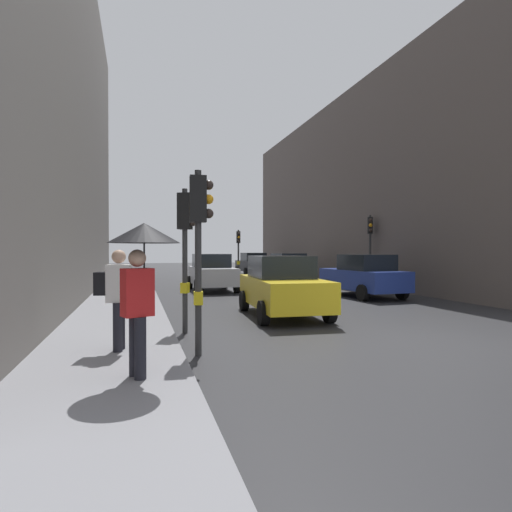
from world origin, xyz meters
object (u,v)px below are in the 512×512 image
object	(u,v)px
car_silver_hatchback	(212,272)
car_white_compact	(287,268)
car_dark_suv	(253,264)
pedestrian_with_black_backpack	(116,293)
pedestrian_with_umbrella	(142,256)
car_yellow_taxi	(282,286)
traffic_light_near_right	(186,234)
traffic_light_far_median	(238,245)
traffic_light_mid_street	(370,238)
traffic_light_near_left	(199,228)
car_blue_van	(364,276)

from	to	relation	value
car_silver_hatchback	car_white_compact	size ratio (longest dim) A/B	0.99
car_dark_suv	pedestrian_with_black_backpack	size ratio (longest dim) A/B	2.38
pedestrian_with_umbrella	pedestrian_with_black_backpack	size ratio (longest dim) A/B	1.21
pedestrian_with_black_backpack	car_silver_hatchback	bearing A→B (deg)	72.64
car_yellow_taxi	car_dark_suv	xyz separation A→B (m)	(4.74, 20.42, 0.00)
traffic_light_near_right	car_silver_hatchback	bearing A→B (deg)	76.84
traffic_light_far_median	traffic_light_mid_street	bearing A→B (deg)	-67.46
traffic_light_mid_street	car_silver_hatchback	distance (m)	8.13
traffic_light_near_left	car_yellow_taxi	xyz separation A→B (m)	(3.00, 3.97, -1.45)
car_white_compact	car_yellow_taxi	bearing A→B (deg)	-110.78
traffic_light_mid_street	car_blue_van	world-z (taller)	traffic_light_mid_street
traffic_light_mid_street	car_silver_hatchback	xyz separation A→B (m)	(-7.86, 1.22, -1.69)
pedestrian_with_umbrella	traffic_light_near_left	bearing A→B (deg)	57.11
pedestrian_with_black_backpack	traffic_light_near_left	bearing A→B (deg)	-4.74
car_blue_van	traffic_light_far_median	bearing A→B (deg)	98.52
car_white_compact	car_blue_van	xyz separation A→B (m)	(0.16, -8.76, 0.00)
car_blue_van	car_silver_hatchback	bearing A→B (deg)	141.23
car_silver_hatchback	pedestrian_with_umbrella	world-z (taller)	pedestrian_with_umbrella
traffic_light_near_right	car_yellow_taxi	distance (m)	3.78
traffic_light_near_right	pedestrian_with_black_backpack	distance (m)	2.77
traffic_light_far_median	traffic_light_near_right	xyz separation A→B (m)	(-5.91, -19.38, -0.04)
car_silver_hatchback	traffic_light_mid_street	bearing A→B (deg)	-8.83
traffic_light_mid_street	car_dark_suv	xyz separation A→B (m)	(-2.49, 13.27, -1.69)
car_silver_hatchback	traffic_light_far_median	bearing A→B (deg)	69.04
car_silver_hatchback	car_white_compact	distance (m)	6.91
traffic_light_far_median	pedestrian_with_black_backpack	size ratio (longest dim) A/B	1.93
car_yellow_taxi	pedestrian_with_black_backpack	xyz separation A→B (m)	(-4.45, -3.85, 0.29)
traffic_light_near_left	pedestrian_with_umbrella	xyz separation A→B (m)	(-1.03, -1.59, -0.49)
traffic_light_mid_street	car_blue_van	distance (m)	4.32
traffic_light_mid_street	car_yellow_taxi	size ratio (longest dim) A/B	0.86
car_dark_suv	pedestrian_with_black_backpack	distance (m)	25.96
traffic_light_near_left	traffic_light_mid_street	distance (m)	15.12
car_silver_hatchback	car_white_compact	world-z (taller)	same
traffic_light_far_median	traffic_light_near_right	distance (m)	20.26
car_silver_hatchback	traffic_light_near_right	bearing A→B (deg)	-103.16
car_white_compact	car_blue_van	distance (m)	8.76
traffic_light_near_left	traffic_light_mid_street	bearing A→B (deg)	47.39
traffic_light_far_median	pedestrian_with_umbrella	size ratio (longest dim) A/B	1.59
traffic_light_near_right	pedestrian_with_umbrella	world-z (taller)	traffic_light_near_right
car_dark_suv	pedestrian_with_umbrella	xyz separation A→B (m)	(-8.77, -25.98, 0.96)
traffic_light_near_right	pedestrian_with_umbrella	bearing A→B (deg)	-105.21
traffic_light_mid_street	pedestrian_with_black_backpack	distance (m)	16.11
traffic_light_far_median	traffic_light_near_left	xyz separation A→B (m)	(-5.90, -21.56, -0.03)
car_silver_hatchback	pedestrian_with_umbrella	xyz separation A→B (m)	(-3.40, -13.94, 0.96)
traffic_light_far_median	traffic_light_mid_street	size ratio (longest dim) A/B	0.92
traffic_light_near_right	car_dark_suv	bearing A→B (deg)	70.77
traffic_light_mid_street	pedestrian_with_black_backpack	size ratio (longest dim) A/B	2.10
traffic_light_near_left	car_yellow_taxi	world-z (taller)	traffic_light_near_left
car_white_compact	pedestrian_with_umbrella	distance (m)	20.26
pedestrian_with_umbrella	car_yellow_taxi	bearing A→B (deg)	54.07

